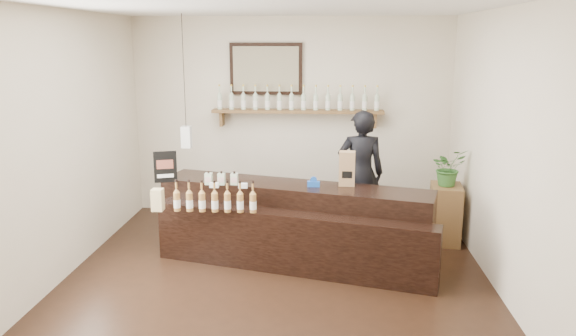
% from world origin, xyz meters
% --- Properties ---
extents(ground, '(5.00, 5.00, 0.00)m').
position_xyz_m(ground, '(0.00, 0.00, 0.00)').
color(ground, black).
rests_on(ground, ground).
extents(room_shell, '(5.00, 5.00, 5.00)m').
position_xyz_m(room_shell, '(0.00, 0.00, 1.70)').
color(room_shell, beige).
rests_on(room_shell, ground).
extents(back_wall_decor, '(2.66, 0.96, 1.69)m').
position_xyz_m(back_wall_decor, '(-0.14, 2.37, 1.75)').
color(back_wall_decor, brown).
rests_on(back_wall_decor, ground).
extents(counter, '(3.18, 1.64, 1.03)m').
position_xyz_m(counter, '(0.14, 0.58, 0.41)').
color(counter, black).
rests_on(counter, ground).
extents(promo_sign, '(0.25, 0.10, 0.36)m').
position_xyz_m(promo_sign, '(-1.33, 0.69, 1.06)').
color(promo_sign, black).
rests_on(promo_sign, counter).
extents(paper_bag, '(0.18, 0.14, 0.39)m').
position_xyz_m(paper_bag, '(0.75, 0.69, 1.07)').
color(paper_bag, olive).
rests_on(paper_bag, counter).
extents(tape_dispenser, '(0.14, 0.05, 0.12)m').
position_xyz_m(tape_dispenser, '(0.37, 0.61, 0.92)').
color(tape_dispenser, '#184CAD').
rests_on(tape_dispenser, counter).
extents(side_cabinet, '(0.42, 0.54, 0.73)m').
position_xyz_m(side_cabinet, '(2.00, 1.33, 0.37)').
color(side_cabinet, brown).
rests_on(side_cabinet, ground).
extents(potted_plant, '(0.53, 0.50, 0.46)m').
position_xyz_m(potted_plant, '(2.00, 1.33, 0.96)').
color(potted_plant, '#326428').
rests_on(potted_plant, side_cabinet).
extents(shopkeeper, '(0.69, 0.47, 1.84)m').
position_xyz_m(shopkeeper, '(0.95, 1.55, 0.92)').
color(shopkeeper, black).
rests_on(shopkeeper, ground).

